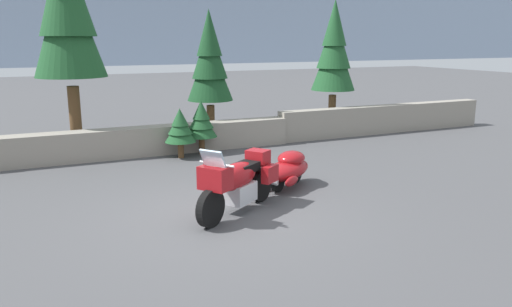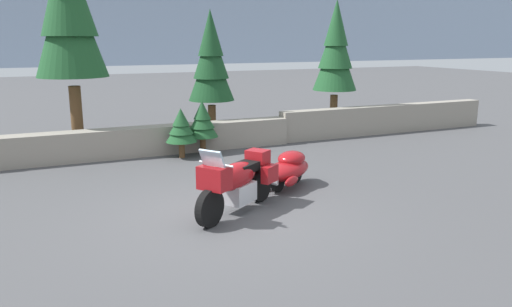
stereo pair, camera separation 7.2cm
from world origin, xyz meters
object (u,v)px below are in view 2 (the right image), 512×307
Objects in this scene: pine_tree_far_right at (336,50)px; touring_motorcycle at (237,180)px; pine_tree_tall at (68,2)px; pine_tree_secondary at (211,60)px; car_shaped_trailer at (288,168)px.

touring_motorcycle is at bearing -134.08° from pine_tree_far_right.
touring_motorcycle is 0.31× the size of pine_tree_tall.
touring_motorcycle is at bearing -71.47° from pine_tree_tall.
pine_tree_far_right is at bearing 45.92° from touring_motorcycle.
touring_motorcycle is at bearing -105.42° from pine_tree_secondary.
touring_motorcycle is 9.11m from pine_tree_far_right.
pine_tree_tall is 1.62× the size of pine_tree_secondary.
car_shaped_trailer is at bearing 34.08° from touring_motorcycle.
pine_tree_tall is 1.47× the size of pine_tree_far_right.
car_shaped_trailer is at bearing -130.75° from pine_tree_far_right.
pine_tree_far_right reaches higher than pine_tree_secondary.
pine_tree_tall reaches higher than pine_tree_far_right.
pine_tree_far_right is at bearing 49.25° from car_shaped_trailer.
pine_tree_tall is at bearing 178.48° from pine_tree_secondary.
touring_motorcycle is 0.50× the size of pine_tree_secondary.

